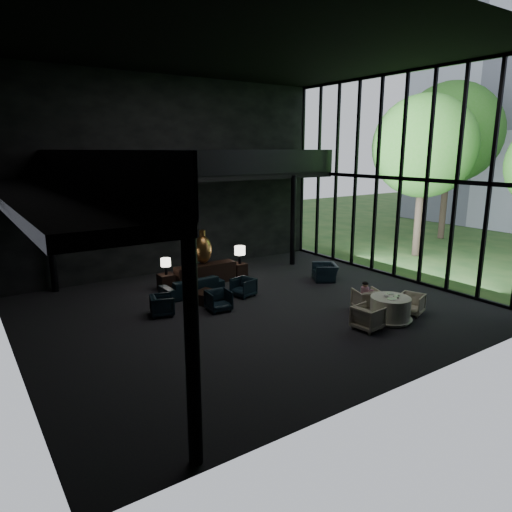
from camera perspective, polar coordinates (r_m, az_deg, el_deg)
floor at (r=15.08m, az=-0.27°, el=-6.62°), size 14.00×12.00×0.02m
ceiling at (r=14.48m, az=-0.30°, el=24.70°), size 14.00×12.00×0.02m
wall_back at (r=19.49m, az=-10.31°, el=9.72°), size 14.00×0.04×8.00m
wall_front at (r=9.86m, az=19.67°, el=5.95°), size 14.00×0.04×8.00m
curtain_wall at (r=18.99m, az=17.64°, el=9.23°), size 0.20×12.00×8.00m
mezzanine_left at (r=11.98m, az=-25.02°, el=6.64°), size 2.00×12.00×0.25m
mezzanine_back at (r=19.03m, az=-6.27°, el=9.77°), size 12.00×2.00×0.25m
railing_left at (r=12.14m, az=-20.59°, el=9.95°), size 0.06×12.00×1.00m
railing_back at (r=18.13m, az=-4.81°, el=11.53°), size 12.00×0.06×1.00m
column_sw at (r=7.42m, az=-7.96°, el=-11.74°), size 0.24×0.24×4.00m
column_nw at (r=17.99m, az=-24.33°, el=2.05°), size 0.24×0.24×4.00m
column_ne at (r=20.50m, az=4.65°, el=4.42°), size 0.24×0.24×4.00m
tree_near at (r=23.40m, az=20.28°, el=12.70°), size 4.80×4.80×7.65m
tree_far at (r=28.66m, az=23.13°, el=13.93°), size 5.60×5.60×8.80m
console at (r=17.83m, az=-6.32°, el=-2.25°), size 2.45×0.56×0.78m
bronze_urn at (r=17.76m, az=-6.68°, el=0.84°), size 0.70×0.70×1.31m
side_table_left at (r=17.28m, az=-11.14°, el=-3.23°), size 0.55×0.55×0.60m
table_lamp_left at (r=17.06m, az=-11.22°, el=-0.86°), size 0.37×0.37×0.62m
side_table_right at (r=18.69m, az=-2.09°, el=-1.78°), size 0.52×0.52×0.57m
table_lamp_right at (r=18.46m, az=-2.03°, el=0.60°), size 0.43×0.43×0.73m
sofa at (r=16.49m, az=-8.00°, el=-3.27°), size 2.45×0.79×0.95m
lounge_armchair_west at (r=14.72m, az=-11.63°, el=-6.01°), size 0.78×0.80×0.68m
lounge_armchair_east at (r=16.24m, az=-1.59°, el=-3.87°), size 0.77×0.80×0.69m
lounge_armchair_south at (r=14.86m, az=-4.70°, el=-5.50°), size 0.76×0.72×0.72m
window_armchair at (r=18.37m, az=8.64°, el=-1.74°), size 1.04×1.16×0.85m
coffee_table at (r=15.70m, az=-6.08°, el=-5.15°), size 1.13×1.13×0.38m
dining_table at (r=14.57m, az=16.39°, el=-6.54°), size 1.37×1.37×0.75m
dining_chair_north at (r=15.26m, az=13.65°, el=-5.20°), size 0.97×0.94×0.79m
dining_chair_east at (r=15.35m, az=18.84°, el=-5.65°), size 0.81×0.84×0.68m
dining_chair_west at (r=13.72m, az=13.82°, el=-7.35°), size 0.79×0.83×0.78m
child at (r=15.02m, az=13.46°, el=-4.16°), size 0.26×0.26×0.56m
plate_a at (r=14.25m, az=16.57°, el=-5.16°), size 0.34×0.34×0.02m
plate_b at (r=14.76m, az=16.46°, el=-4.53°), size 0.27×0.27×0.01m
saucer at (r=14.54m, az=17.03°, el=-4.84°), size 0.20×0.20×0.01m
coffee_cup at (r=14.57m, az=17.39°, el=-4.69°), size 0.09×0.09×0.05m
cereal_bowl at (r=14.41m, az=15.97°, el=-4.80°), size 0.15×0.15×0.07m
cream_pot at (r=14.36m, az=17.31°, el=-4.97°), size 0.06×0.06×0.06m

